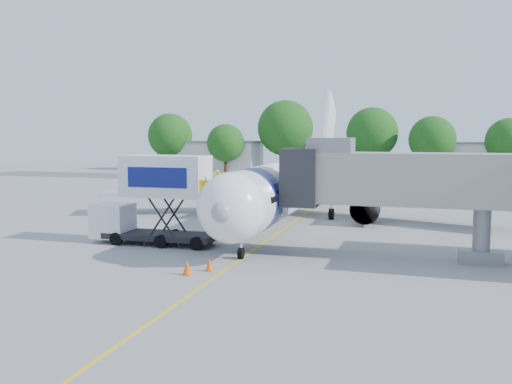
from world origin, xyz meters
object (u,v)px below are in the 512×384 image
(aircraft, at_px, (294,184))
(catering_hiloader, at_px, (156,200))
(jet_bridge, at_px, (395,180))
(ground_tug, at_px, (218,292))

(aircraft, bearing_deg, catering_hiloader, -119.42)
(jet_bridge, distance_m, catering_hiloader, 14.35)
(aircraft, relative_size, catering_hiloader, 4.44)
(jet_bridge, bearing_deg, catering_hiloader, -179.99)
(jet_bridge, relative_size, ground_tug, 3.38)
(aircraft, xyz_separation_m, catering_hiloader, (-6.27, -11.12, -0.19))
(aircraft, xyz_separation_m, jet_bridge, (7.99, -11.12, 1.39))
(aircraft, bearing_deg, jet_bridge, -54.30)
(catering_hiloader, bearing_deg, aircraft, 60.58)
(jet_bridge, distance_m, ground_tug, 13.51)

